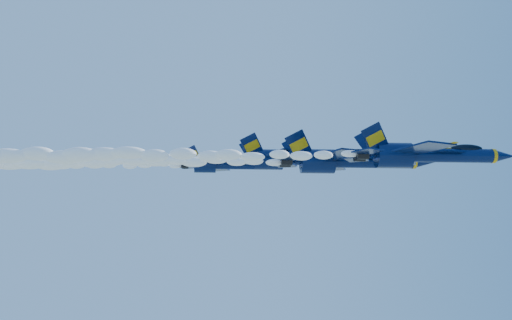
{
  "coord_description": "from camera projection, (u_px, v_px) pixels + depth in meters",
  "views": [
    {
      "loc": [
        -9.01,
        -74.12,
        140.14
      ],
      "look_at": [
        -4.13,
        0.16,
        153.12
      ],
      "focal_mm": 40.0,
      "sensor_mm": 36.0,
      "label": 1
    }
  ],
  "objects": [
    {
      "name": "smoke_trail_jet_third",
      "position": [
        35.0,
        160.0,
        78.34
      ],
      "size": [
        55.74,
        2.56,
        2.3
      ],
      "primitive_type": "ellipsoid",
      "color": "white"
    },
    {
      "name": "jet_third",
      "position": [
        295.0,
        159.0,
        80.75
      ],
      "size": [
        18.87,
        15.48,
        7.01
      ],
      "color": "#061338"
    },
    {
      "name": "smoke_trail_jet_second",
      "position": [
        56.0,
        161.0,
        70.01
      ],
      "size": [
        55.74,
        2.71,
        2.44
      ],
      "primitive_type": "ellipsoid",
      "color": "white"
    },
    {
      "name": "jet_second",
      "position": [
        348.0,
        161.0,
        72.45
      ],
      "size": [
        20.03,
        16.43,
        7.44
      ],
      "color": "#061338"
    },
    {
      "name": "smoke_trail_jet_lead",
      "position": [
        91.0,
        155.0,
        58.94
      ],
      "size": [
        55.74,
        2.39,
        2.15
      ],
      "primitive_type": "ellipsoid",
      "color": "white"
    },
    {
      "name": "jet_fourth",
      "position": [
        225.0,
        165.0,
        89.74
      ],
      "size": [
        15.73,
        12.9,
        5.84
      ],
      "color": "#061338"
    },
    {
      "name": "smoke_trail_jet_fourth",
      "position": [
        0.0,
        165.0,
        87.42
      ],
      "size": [
        55.74,
        2.13,
        1.92
      ],
      "primitive_type": "ellipsoid",
      "color": "white"
    },
    {
      "name": "jet_lead",
      "position": [
        425.0,
        155.0,
        61.31
      ],
      "size": [
        17.68,
        14.5,
        6.57
      ],
      "color": "#061338"
    }
  ]
}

